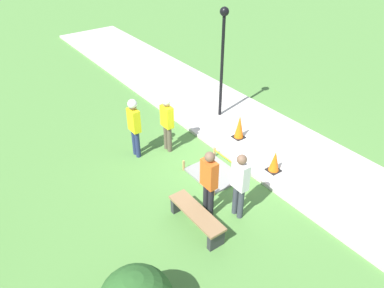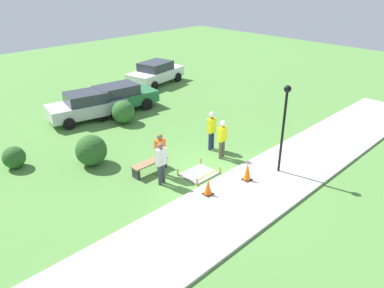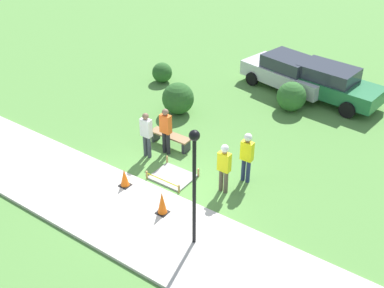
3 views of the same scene
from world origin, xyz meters
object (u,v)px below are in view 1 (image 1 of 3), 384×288
(bystander_in_orange_shirt, at_px, (209,181))
(bystander_in_gray_shirt, at_px, (240,182))
(worker_supervisor, at_px, (167,119))
(worker_assistant, at_px, (134,123))
(park_bench, at_px, (196,216))
(lamppost_near, at_px, (223,47))
(traffic_cone_far_patch, at_px, (239,127))
(traffic_cone_near_patch, at_px, (275,161))

(bystander_in_orange_shirt, xyz_separation_m, bystander_in_gray_shirt, (-0.43, -0.55, -0.04))
(worker_supervisor, xyz_separation_m, worker_assistant, (0.30, 0.90, 0.05))
(park_bench, distance_m, lamppost_near, 5.65)
(park_bench, relative_size, lamppost_near, 0.45)
(traffic_cone_far_patch, bearing_deg, lamppost_near, -17.45)
(bystander_in_gray_shirt, bearing_deg, worker_assistant, 11.31)
(bystander_in_orange_shirt, bearing_deg, traffic_cone_near_patch, -85.73)
(traffic_cone_near_patch, relative_size, bystander_in_gray_shirt, 0.36)
(traffic_cone_far_patch, distance_m, park_bench, 3.93)
(worker_supervisor, xyz_separation_m, bystander_in_orange_shirt, (-2.86, 0.73, -0.02))
(traffic_cone_near_patch, height_order, lamppost_near, lamppost_near)
(traffic_cone_far_patch, height_order, lamppost_near, lamppost_near)
(worker_assistant, xyz_separation_m, bystander_in_gray_shirt, (-3.58, -0.72, -0.11))
(park_bench, relative_size, worker_supervisor, 0.92)
(worker_assistant, xyz_separation_m, lamppost_near, (0.33, -3.42, 1.38))
(bystander_in_gray_shirt, bearing_deg, bystander_in_orange_shirt, 52.04)
(traffic_cone_far_patch, distance_m, bystander_in_orange_shirt, 3.47)
(worker_assistant, bearing_deg, traffic_cone_far_patch, -111.36)
(traffic_cone_far_patch, distance_m, lamppost_near, 2.53)
(park_bench, height_order, lamppost_near, lamppost_near)
(traffic_cone_near_patch, xyz_separation_m, bystander_in_gray_shirt, (-0.61, 1.87, 0.58))
(traffic_cone_near_patch, xyz_separation_m, lamppost_near, (3.30, -0.83, 2.07))
(traffic_cone_near_patch, height_order, bystander_in_gray_shirt, bystander_in_gray_shirt)
(worker_supervisor, bearing_deg, bystander_in_gray_shirt, 176.87)
(bystander_in_gray_shirt, bearing_deg, traffic_cone_near_patch, -71.97)
(park_bench, xyz_separation_m, worker_supervisor, (3.04, -1.21, 0.71))
(park_bench, xyz_separation_m, worker_assistant, (3.34, -0.31, 0.76))
(bystander_in_orange_shirt, bearing_deg, worker_supervisor, -14.27)
(lamppost_near, bearing_deg, traffic_cone_near_patch, 165.86)
(worker_supervisor, bearing_deg, bystander_in_orange_shirt, 165.73)
(traffic_cone_near_patch, relative_size, lamppost_near, 0.17)
(traffic_cone_far_patch, distance_m, bystander_in_gray_shirt, 3.34)
(lamppost_near, bearing_deg, park_bench, 134.51)
(worker_assistant, distance_m, bystander_in_orange_shirt, 3.16)
(traffic_cone_near_patch, relative_size, park_bench, 0.39)
(park_bench, xyz_separation_m, lamppost_near, (3.66, -3.73, 2.14))
(lamppost_near, bearing_deg, worker_assistant, 95.46)
(worker_supervisor, relative_size, bystander_in_orange_shirt, 0.98)
(traffic_cone_far_patch, xyz_separation_m, worker_assistant, (1.15, 2.95, 0.61))
(bystander_in_orange_shirt, bearing_deg, lamppost_near, -42.98)
(worker_supervisor, distance_m, worker_assistant, 0.95)
(bystander_in_gray_shirt, bearing_deg, park_bench, 76.49)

